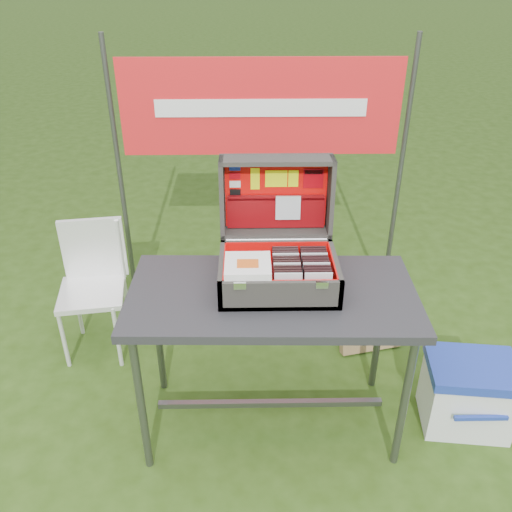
{
  "coord_description": "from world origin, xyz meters",
  "views": [
    {
      "loc": [
        -0.08,
        -1.99,
        2.11
      ],
      "look_at": [
        -0.04,
        0.1,
        0.9
      ],
      "focal_mm": 38.0,
      "sensor_mm": 36.0,
      "label": 1
    }
  ],
  "objects_px": {
    "chair": "(92,294)",
    "suitcase": "(278,230)",
    "table": "(271,361)",
    "cooler": "(467,394)",
    "cardboard_box": "(370,319)"
  },
  "relations": [
    {
      "from": "cardboard_box",
      "to": "chair",
      "type": "bearing_deg",
      "value": 167.04
    },
    {
      "from": "suitcase",
      "to": "chair",
      "type": "distance_m",
      "value": 1.3
    },
    {
      "from": "cooler",
      "to": "chair",
      "type": "bearing_deg",
      "value": 169.74
    },
    {
      "from": "table",
      "to": "chair",
      "type": "xyz_separation_m",
      "value": [
        -0.99,
        0.59,
        -0.01
      ]
    },
    {
      "from": "cardboard_box",
      "to": "suitcase",
      "type": "bearing_deg",
      "value": -152.84
    },
    {
      "from": "suitcase",
      "to": "cardboard_box",
      "type": "xyz_separation_m",
      "value": [
        0.58,
        0.49,
        -0.85
      ]
    },
    {
      "from": "chair",
      "to": "suitcase",
      "type": "bearing_deg",
      "value": -33.95
    },
    {
      "from": "cooler",
      "to": "cardboard_box",
      "type": "xyz_separation_m",
      "value": [
        -0.36,
        0.61,
        0.01
      ]
    },
    {
      "from": "table",
      "to": "suitcase",
      "type": "xyz_separation_m",
      "value": [
        0.03,
        0.1,
        0.64
      ]
    },
    {
      "from": "table",
      "to": "chair",
      "type": "relative_size",
      "value": 1.62
    },
    {
      "from": "suitcase",
      "to": "chair",
      "type": "bearing_deg",
      "value": 154.35
    },
    {
      "from": "table",
      "to": "cooler",
      "type": "height_order",
      "value": "table"
    },
    {
      "from": "suitcase",
      "to": "chair",
      "type": "relative_size",
      "value": 0.68
    },
    {
      "from": "chair",
      "to": "cardboard_box",
      "type": "height_order",
      "value": "chair"
    },
    {
      "from": "table",
      "to": "cardboard_box",
      "type": "bearing_deg",
      "value": 45.41
    }
  ]
}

